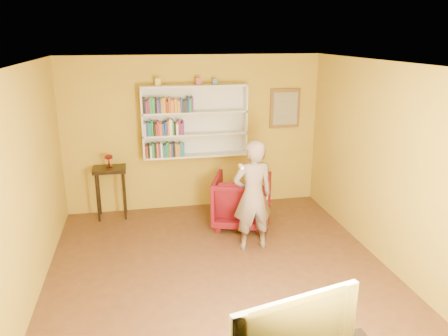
{
  "coord_description": "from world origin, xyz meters",
  "views": [
    {
      "loc": [
        -0.96,
        -4.97,
        3.02
      ],
      "look_at": [
        0.19,
        0.75,
        1.23
      ],
      "focal_mm": 35.0,
      "sensor_mm": 36.0,
      "label": 1
    }
  ],
  "objects_px": {
    "ruby_lustre": "(109,158)",
    "armchair": "(242,201)",
    "console_table": "(110,176)",
    "person": "(253,196)",
    "television": "(288,325)",
    "bookshelf": "(194,121)"
  },
  "relations": [
    {
      "from": "ruby_lustre",
      "to": "armchair",
      "type": "height_order",
      "value": "ruby_lustre"
    },
    {
      "from": "console_table",
      "to": "armchair",
      "type": "height_order",
      "value": "console_table"
    },
    {
      "from": "person",
      "to": "armchair",
      "type": "bearing_deg",
      "value": -98.2
    },
    {
      "from": "armchair",
      "to": "television",
      "type": "relative_size",
      "value": 0.85
    },
    {
      "from": "bookshelf",
      "to": "person",
      "type": "distance_m",
      "value": 1.99
    },
    {
      "from": "bookshelf",
      "to": "console_table",
      "type": "height_order",
      "value": "bookshelf"
    },
    {
      "from": "bookshelf",
      "to": "console_table",
      "type": "relative_size",
      "value": 2.03
    },
    {
      "from": "armchair",
      "to": "television",
      "type": "bearing_deg",
      "value": 101.22
    },
    {
      "from": "ruby_lustre",
      "to": "armchair",
      "type": "xyz_separation_m",
      "value": [
        2.11,
        -0.75,
        -0.63
      ]
    },
    {
      "from": "ruby_lustre",
      "to": "person",
      "type": "relative_size",
      "value": 0.14
    },
    {
      "from": "bookshelf",
      "to": "person",
      "type": "xyz_separation_m",
      "value": [
        0.59,
        -1.73,
        -0.78
      ]
    },
    {
      "from": "armchair",
      "to": "person",
      "type": "relative_size",
      "value": 0.57
    },
    {
      "from": "ruby_lustre",
      "to": "person",
      "type": "height_order",
      "value": "person"
    },
    {
      "from": "console_table",
      "to": "person",
      "type": "relative_size",
      "value": 0.54
    },
    {
      "from": "console_table",
      "to": "television",
      "type": "bearing_deg",
      "value": -70.85
    },
    {
      "from": "armchair",
      "to": "television",
      "type": "height_order",
      "value": "television"
    },
    {
      "from": "person",
      "to": "television",
      "type": "distance_m",
      "value": 2.97
    },
    {
      "from": "bookshelf",
      "to": "person",
      "type": "bearing_deg",
      "value": -71.08
    },
    {
      "from": "console_table",
      "to": "person",
      "type": "height_order",
      "value": "person"
    },
    {
      "from": "person",
      "to": "television",
      "type": "xyz_separation_m",
      "value": [
        -0.5,
        -2.93,
        0.05
      ]
    },
    {
      "from": "armchair",
      "to": "person",
      "type": "bearing_deg",
      "value": 106.18
    },
    {
      "from": "person",
      "to": "bookshelf",
      "type": "bearing_deg",
      "value": -75.89
    }
  ]
}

